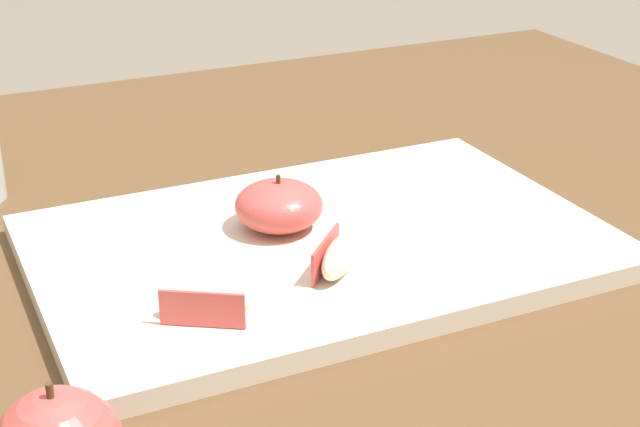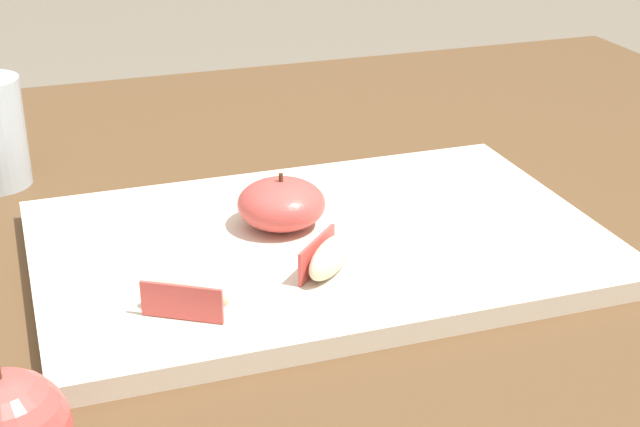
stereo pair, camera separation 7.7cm
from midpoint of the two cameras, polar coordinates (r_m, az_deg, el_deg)
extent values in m
cube|color=brown|center=(0.84, -1.15, -1.61)|extent=(1.34, 0.98, 0.03)
cube|color=brown|center=(1.61, 15.16, -4.57)|extent=(0.06, 0.06, 0.75)
cube|color=beige|center=(0.78, 2.82, -1.96)|extent=(0.46, 0.30, 0.02)
ellipsoid|color=#D14C47|center=(0.79, 0.47, 0.52)|extent=(0.07, 0.07, 0.04)
cylinder|color=#4C3319|center=(0.78, 0.48, 2.01)|extent=(0.00, 0.00, 0.01)
ellipsoid|color=beige|center=(0.71, 3.71, -2.69)|extent=(0.06, 0.06, 0.03)
cube|color=#D14C47|center=(0.72, 2.88, -2.51)|extent=(0.04, 0.04, 0.03)
ellipsoid|color=beige|center=(0.67, -4.64, -4.91)|extent=(0.06, 0.05, 0.03)
cube|color=#D14C47|center=(0.66, -4.93, -5.38)|extent=(0.05, 0.03, 0.03)
camera|label=1|loc=(0.04, -87.14, 1.30)|focal=53.71mm
camera|label=2|loc=(0.04, 92.86, -1.30)|focal=53.71mm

